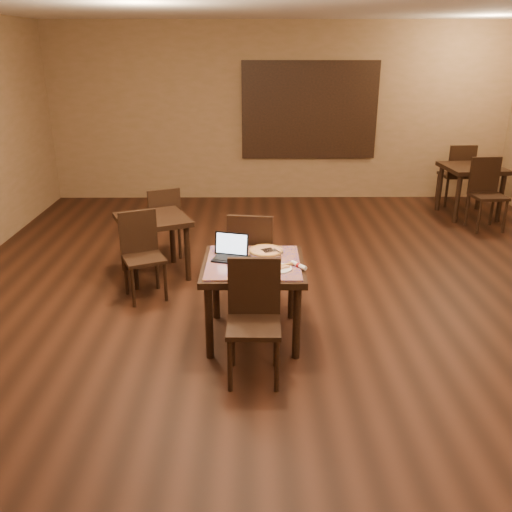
{
  "coord_description": "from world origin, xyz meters",
  "views": [
    {
      "loc": [
        -0.52,
        -4.65,
        2.58
      ],
      "look_at": [
        -0.48,
        -0.18,
        0.85
      ],
      "focal_mm": 38.0,
      "sensor_mm": 36.0,
      "label": 1
    }
  ],
  "objects_px": {
    "pizza_pan": "(266,252)",
    "other_table_a": "(472,175)",
    "other_table_b_chair_near": "(142,250)",
    "other_table_a_chair_far": "(458,171)",
    "chair_main_far": "(252,255)",
    "laptop": "(231,252)",
    "tiled_table": "(253,272)",
    "chair_main_near": "(254,313)",
    "other_table_b_chair_far": "(163,219)",
    "other_table_a_chair_near": "(486,189)",
    "other_table_b": "(153,227)"
  },
  "relations": [
    {
      "from": "tiled_table",
      "to": "laptop",
      "type": "height_order",
      "value": "laptop"
    },
    {
      "from": "pizza_pan",
      "to": "other_table_a",
      "type": "distance_m",
      "value": 4.99
    },
    {
      "from": "pizza_pan",
      "to": "other_table_a",
      "type": "relative_size",
      "value": 0.36
    },
    {
      "from": "other_table_a_chair_far",
      "to": "other_table_b_chair_near",
      "type": "height_order",
      "value": "other_table_a_chair_far"
    },
    {
      "from": "chair_main_far",
      "to": "other_table_b",
      "type": "bearing_deg",
      "value": -28.86
    },
    {
      "from": "other_table_a_chair_far",
      "to": "other_table_b_chair_far",
      "type": "relative_size",
      "value": 1.12
    },
    {
      "from": "other_table_b_chair_near",
      "to": "other_table_b_chair_far",
      "type": "height_order",
      "value": "same"
    },
    {
      "from": "laptop",
      "to": "other_table_b",
      "type": "relative_size",
      "value": 0.36
    },
    {
      "from": "other_table_a_chair_far",
      "to": "tiled_table",
      "type": "bearing_deg",
      "value": 48.24
    },
    {
      "from": "chair_main_near",
      "to": "other_table_b_chair_far",
      "type": "relative_size",
      "value": 1.06
    },
    {
      "from": "other_table_b_chair_near",
      "to": "other_table_a_chair_far",
      "type": "bearing_deg",
      "value": 13.48
    },
    {
      "from": "chair_main_near",
      "to": "other_table_a_chair_near",
      "type": "xyz_separation_m",
      "value": [
        3.49,
        3.91,
        0.03
      ]
    },
    {
      "from": "other_table_a_chair_far",
      "to": "other_table_b",
      "type": "xyz_separation_m",
      "value": [
        -4.68,
        -3.03,
        0.01
      ]
    },
    {
      "from": "other_table_a_chair_far",
      "to": "pizza_pan",
      "type": "bearing_deg",
      "value": 47.7
    },
    {
      "from": "chair_main_near",
      "to": "chair_main_far",
      "type": "height_order",
      "value": "chair_main_far"
    },
    {
      "from": "tiled_table",
      "to": "other_table_a_chair_far",
      "type": "xyz_separation_m",
      "value": [
        3.51,
        4.53,
        -0.06
      ]
    },
    {
      "from": "other_table_a_chair_far",
      "to": "other_table_b",
      "type": "distance_m",
      "value": 5.57
    },
    {
      "from": "other_table_a",
      "to": "chair_main_far",
      "type": "bearing_deg",
      "value": -140.76
    },
    {
      "from": "other_table_b_chair_far",
      "to": "other_table_b_chair_near",
      "type": "bearing_deg",
      "value": 62.71
    },
    {
      "from": "laptop",
      "to": "pizza_pan",
      "type": "height_order",
      "value": "laptop"
    },
    {
      "from": "laptop",
      "to": "other_table_b",
      "type": "bearing_deg",
      "value": 140.52
    },
    {
      "from": "other_table_a_chair_near",
      "to": "laptop",
      "type": "bearing_deg",
      "value": -143.12
    },
    {
      "from": "pizza_pan",
      "to": "other_table_a",
      "type": "height_order",
      "value": "other_table_a"
    },
    {
      "from": "chair_main_far",
      "to": "pizza_pan",
      "type": "bearing_deg",
      "value": 118.5
    },
    {
      "from": "chair_main_near",
      "to": "other_table_a_chair_far",
      "type": "relative_size",
      "value": 0.95
    },
    {
      "from": "laptop",
      "to": "chair_main_near",
      "type": "bearing_deg",
      "value": -58.48
    },
    {
      "from": "chair_main_far",
      "to": "laptop",
      "type": "bearing_deg",
      "value": 78.48
    },
    {
      "from": "laptop",
      "to": "pizza_pan",
      "type": "relative_size",
      "value": 1.12
    },
    {
      "from": "laptop",
      "to": "other_table_b_chair_far",
      "type": "xyz_separation_m",
      "value": [
        -0.94,
        1.95,
        -0.29
      ]
    },
    {
      "from": "pizza_pan",
      "to": "other_table_a_chair_near",
      "type": "relative_size",
      "value": 0.31
    },
    {
      "from": "chair_main_near",
      "to": "pizza_pan",
      "type": "bearing_deg",
      "value": 83.53
    },
    {
      "from": "chair_main_near",
      "to": "other_table_b",
      "type": "xyz_separation_m",
      "value": [
        -1.17,
        2.11,
        0.04
      ]
    },
    {
      "from": "tiled_table",
      "to": "other_table_b_chair_near",
      "type": "bearing_deg",
      "value": 142.94
    },
    {
      "from": "chair_main_far",
      "to": "other_table_b",
      "type": "xyz_separation_m",
      "value": [
        -1.16,
        0.89,
        0.02
      ]
    },
    {
      "from": "laptop",
      "to": "other_table_a_chair_near",
      "type": "relative_size",
      "value": 0.35
    },
    {
      "from": "chair_main_far",
      "to": "other_table_b",
      "type": "distance_m",
      "value": 1.46
    },
    {
      "from": "laptop",
      "to": "other_table_a_chair_near",
      "type": "distance_m",
      "value": 4.89
    },
    {
      "from": "other_table_b_chair_near",
      "to": "other_table_a_chair_near",
      "type": "bearing_deg",
      "value": 2.84
    },
    {
      "from": "laptop",
      "to": "other_table_a",
      "type": "xyz_separation_m",
      "value": [
        3.7,
        3.81,
        -0.14
      ]
    },
    {
      "from": "laptop",
      "to": "other_table_a_chair_near",
      "type": "bearing_deg",
      "value": 56.61
    },
    {
      "from": "pizza_pan",
      "to": "other_table_a_chair_far",
      "type": "relative_size",
      "value": 0.31
    },
    {
      "from": "laptop",
      "to": "other_table_b_chair_near",
      "type": "relative_size",
      "value": 0.39
    },
    {
      "from": "chair_main_far",
      "to": "other_table_b_chair_far",
      "type": "height_order",
      "value": "chair_main_far"
    },
    {
      "from": "chair_main_near",
      "to": "other_table_a_chair_far",
      "type": "xyz_separation_m",
      "value": [
        3.5,
        5.14,
        0.03
      ]
    },
    {
      "from": "pizza_pan",
      "to": "other_table_b_chair_near",
      "type": "relative_size",
      "value": 0.35
    },
    {
      "from": "other_table_b",
      "to": "laptop",
      "type": "bearing_deg",
      "value": -79.03
    },
    {
      "from": "other_table_a",
      "to": "other_table_a_chair_near",
      "type": "bearing_deg",
      "value": -94.63
    },
    {
      "from": "pizza_pan",
      "to": "other_table_b_chair_far",
      "type": "xyz_separation_m",
      "value": [
        -1.26,
        1.81,
        -0.24
      ]
    },
    {
      "from": "chair_main_far",
      "to": "other_table_a",
      "type": "distance_m",
      "value": 4.82
    },
    {
      "from": "chair_main_near",
      "to": "pizza_pan",
      "type": "relative_size",
      "value": 3.02
    }
  ]
}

